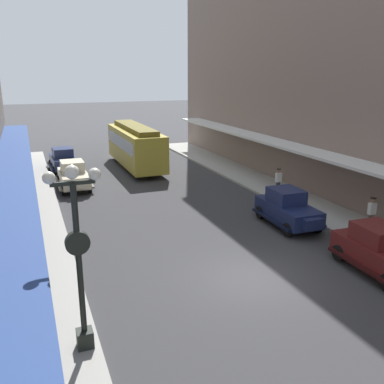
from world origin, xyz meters
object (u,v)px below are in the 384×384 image
Objects in this scene: parked_car_3 at (63,159)px; lamp_post_with_clock at (78,252)px; streetcar at (135,145)px; pedestrian_1 at (371,214)px; parked_car_0 at (380,249)px; parked_car_2 at (288,207)px; pedestrian_0 at (26,185)px; parked_car_4 at (73,175)px; fire_hydrant at (296,201)px; pedestrian_3 at (20,252)px; pedestrian_2 at (278,182)px.

parked_car_3 is 0.84× the size of lamp_post_with_clock.
pedestrian_1 is at bearing -69.60° from streetcar.
parked_car_2 is at bearing 93.22° from parked_car_0.
pedestrian_0 is (-12.20, 9.17, 0.07)m from parked_car_2.
parked_car_4 is (-9.25, 11.16, 0.00)m from parked_car_2.
parked_car_0 is at bearing -100.91° from fire_hydrant.
lamp_post_with_clock is at bearing -107.71° from streetcar.
parked_car_3 reaches higher than pedestrian_3.
parked_car_0 is 5.77m from parked_car_2.
parked_car_0 is 2.59× the size of pedestrian_2.
parked_car_2 is 3.91m from pedestrian_1.
parked_car_0 is at bearing 3.94° from lamp_post_with_clock.
pedestrian_1 is 15.62m from pedestrian_3.
parked_car_3 is 0.45× the size of streetcar.
parked_car_0 is 0.45× the size of streetcar.
parked_car_0 reaches higher than pedestrian_0.
parked_car_2 is at bearing -134.10° from fire_hydrant.
streetcar is at bearing 62.75° from pedestrian_3.
parked_car_3 is at bearing 91.44° from parked_car_4.
pedestrian_0 and pedestrian_2 have the same top height.
pedestrian_0 is (-14.00, 7.32, 0.45)m from fire_hydrant.
pedestrian_2 is (13.22, 10.92, -1.97)m from lamp_post_with_clock.
fire_hydrant is 0.49× the size of pedestrian_3.
parked_car_4 is at bearing 74.96° from pedestrian_3.
parked_car_2 is at bearing -61.07° from parked_car_3.
fire_hydrant is at bearing -68.14° from streetcar.
parked_car_0 is 7.76m from fire_hydrant.
parked_car_0 and parked_car_4 have the same top height.
parked_car_3 is at bearing 126.44° from fire_hydrant.
pedestrian_0 is at bearing 88.01° from pedestrian_3.
pedestrian_0 reaches higher than fire_hydrant.
pedestrian_1 is at bearing -37.53° from pedestrian_0.
streetcar is (5.44, 4.67, 0.96)m from parked_car_4.
pedestrian_1 is at bearing 50.50° from parked_car_0.
pedestrian_1 is (1.21, -4.36, 0.45)m from fire_hydrant.
pedestrian_3 is (-3.16, -18.16, 0.07)m from parked_car_3.
pedestrian_1 is at bearing -83.84° from pedestrian_2.
parked_car_0 is 2.59× the size of pedestrian_0.
lamp_post_with_clock is (-1.71, -17.70, 2.04)m from parked_car_4.
parked_car_2 is at bearing -50.34° from parked_car_4.
lamp_post_with_clock is at bearing -73.41° from pedestrian_3.
parked_car_4 is at bearing -88.56° from parked_car_3.
parked_car_2 is 15.27m from pedestrian_0.
parked_car_0 is 24.76m from parked_car_3.
parked_car_3 is 2.58× the size of pedestrian_3.
parked_car_3 is 23.68m from lamp_post_with_clock.
pedestrian_3 is at bearing -159.51° from pedestrian_2.
pedestrian_2 is (14.46, -4.78, 0.00)m from pedestrian_0.
pedestrian_0 is 1.00× the size of pedestrian_1.
pedestrian_0 is 1.00× the size of pedestrian_2.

